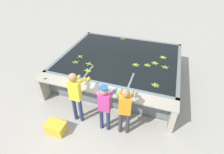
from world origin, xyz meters
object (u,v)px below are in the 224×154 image
object	(u,v)px
banana_bunch_floating_2	(80,57)
banana_bunch_floating_0	(148,65)
crate	(56,128)
banana_bunch_floating_10	(136,65)
banana_bunch_floating_9	(88,70)
banana_bunch_floating_8	(76,62)
banana_bunch_floating_5	(123,39)
worker_1	(105,104)
banana_bunch_floating_7	(165,67)
banana_bunch_floating_6	(155,85)
worker_0	(76,93)
banana_bunch_floating_4	(155,63)
knife_0	(48,78)
worker_2	(125,108)
banana_bunch_floating_1	(163,57)
banana_bunch_floating_3	(89,64)

from	to	relation	value
banana_bunch_floating_2	banana_bunch_floating_0	bearing A→B (deg)	4.45
crate	banana_bunch_floating_10	bearing A→B (deg)	59.70
banana_bunch_floating_9	crate	xyz separation A→B (m)	(-0.16, -1.96, -0.77)
banana_bunch_floating_8	banana_bunch_floating_5	bearing A→B (deg)	66.82
banana_bunch_floating_5	banana_bunch_floating_8	size ratio (longest dim) A/B	1.00
crate	banana_bunch_floating_9	bearing A→B (deg)	85.30
worker_1	banana_bunch_floating_7	xyz separation A→B (m)	(1.38, 2.41, -0.01)
banana_bunch_floating_2	banana_bunch_floating_7	xyz separation A→B (m)	(3.20, 0.27, -0.00)
worker_1	banana_bunch_floating_6	bearing A→B (deg)	47.29
worker_0	banana_bunch_floating_6	size ratio (longest dim) A/B	6.17
banana_bunch_floating_0	banana_bunch_floating_2	size ratio (longest dim) A/B	1.03
banana_bunch_floating_8	banana_bunch_floating_2	bearing A→B (deg)	92.53
banana_bunch_floating_5	banana_bunch_floating_0	bearing A→B (deg)	-53.13
banana_bunch_floating_4	banana_bunch_floating_10	distance (m)	0.72
knife_0	crate	distance (m)	1.62
banana_bunch_floating_2	crate	xyz separation A→B (m)	(0.52, -2.74, -0.77)
worker_0	banana_bunch_floating_0	xyz separation A→B (m)	(1.65, 2.30, -0.12)
worker_0	banana_bunch_floating_0	world-z (taller)	worker_0
banana_bunch_floating_6	crate	world-z (taller)	banana_bunch_floating_6
banana_bunch_floating_0	crate	bearing A→B (deg)	-125.07
banana_bunch_floating_8	banana_bunch_floating_6	bearing A→B (deg)	-8.48
worker_0	worker_2	bearing A→B (deg)	0.14
knife_0	banana_bunch_floating_9	bearing A→B (deg)	38.63
worker_0	banana_bunch_floating_1	size ratio (longest dim) A/B	6.18
banana_bunch_floating_0	banana_bunch_floating_10	distance (m)	0.42
banana_bunch_floating_7	crate	size ratio (longest dim) A/B	0.50
banana_bunch_floating_4	crate	world-z (taller)	banana_bunch_floating_4
banana_bunch_floating_10	crate	distance (m)	3.37
banana_bunch_floating_2	banana_bunch_floating_6	xyz separation A→B (m)	(3.00, -0.87, -0.00)
banana_bunch_floating_10	crate	world-z (taller)	banana_bunch_floating_10
worker_0	banana_bunch_floating_6	distance (m)	2.40
banana_bunch_floating_9	worker_2	bearing A→B (deg)	-38.10
worker_2	banana_bunch_floating_9	xyz separation A→B (m)	(-1.67, 1.31, -0.01)
banana_bunch_floating_5	knife_0	world-z (taller)	banana_bunch_floating_5
banana_bunch_floating_0	banana_bunch_floating_6	bearing A→B (deg)	-69.05
banana_bunch_floating_2	banana_bunch_floating_5	xyz separation A→B (m)	(1.12, 2.15, 0.00)
banana_bunch_floating_3	banana_bunch_floating_9	xyz separation A→B (m)	(0.14, -0.40, -0.00)
banana_bunch_floating_5	banana_bunch_floating_9	distance (m)	2.97
banana_bunch_floating_3	banana_bunch_floating_6	world-z (taller)	same
banana_bunch_floating_5	banana_bunch_floating_9	size ratio (longest dim) A/B	1.00
banana_bunch_floating_2	banana_bunch_floating_5	distance (m)	2.43
banana_bunch_floating_4	banana_bunch_floating_5	size ratio (longest dim) A/B	1.01
banana_bunch_floating_1	banana_bunch_floating_2	bearing A→B (deg)	-162.52
banana_bunch_floating_6	banana_bunch_floating_8	distance (m)	3.01
banana_bunch_floating_2	knife_0	world-z (taller)	banana_bunch_floating_2
banana_bunch_floating_0	worker_0	bearing A→B (deg)	-125.74
worker_1	banana_bunch_floating_2	bearing A→B (deg)	130.18
banana_bunch_floating_1	banana_bunch_floating_2	distance (m)	3.21
banana_bunch_floating_7	banana_bunch_floating_6	bearing A→B (deg)	-100.09
banana_bunch_floating_9	crate	world-z (taller)	banana_bunch_floating_9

